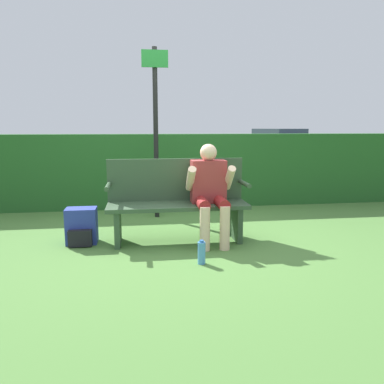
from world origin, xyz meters
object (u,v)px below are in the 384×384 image
Objects in this scene: parked_car at (279,144)px; water_bottle at (202,253)px; park_bench at (177,201)px; backpack at (82,227)px; signpost at (156,124)px; person_seated at (210,188)px.

water_bottle is at bearing 136.09° from parked_car.
park_bench is at bearing 100.28° from water_bottle.
signpost is (0.92, 1.19, 1.18)m from backpack.
water_bottle is at bearing -80.60° from signpost.
parked_car is (5.61, 12.62, 0.49)m from water_bottle.
backpack reaches higher than water_bottle.
backpack is 13.64m from parked_car.
person_seated reaches higher than park_bench.
park_bench is 0.92m from water_bottle.
parked_car is (5.94, 10.59, -0.77)m from signpost.
park_bench is 0.67× the size of signpost.
backpack is 0.17× the size of signpost.
person_seated is 0.47× the size of signpost.
signpost is (-0.18, 1.19, 0.90)m from park_bench.
person_seated is 13.08m from parked_car.
signpost is (-0.34, 2.03, 1.26)m from water_bottle.
person_seated is 2.75× the size of backpack.
water_bottle is 2.41m from signpost.
backpack is at bearing 146.24° from water_bottle.
park_bench reaches higher than water_bottle.
park_bench is 1.43× the size of person_seated.
person_seated is 1.54m from backpack.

